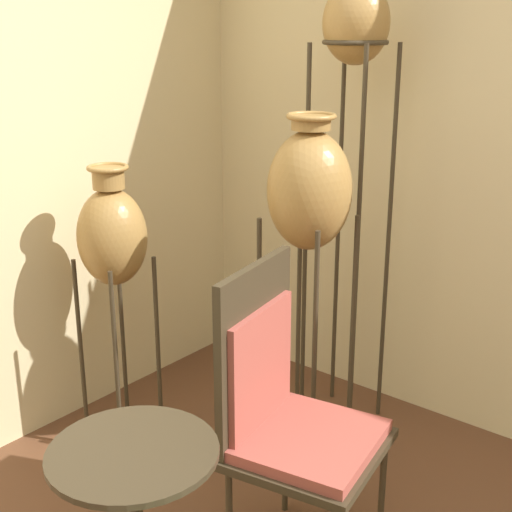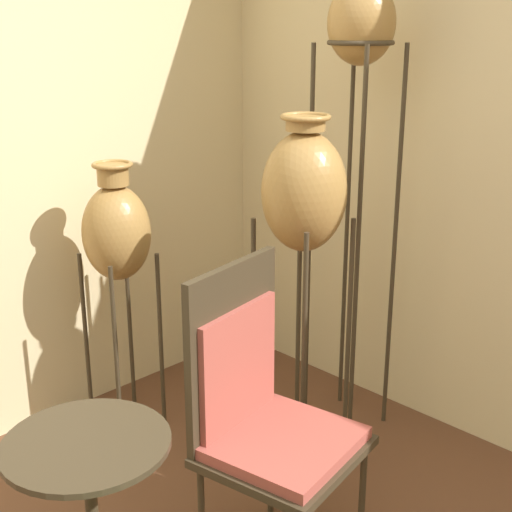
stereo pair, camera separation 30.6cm
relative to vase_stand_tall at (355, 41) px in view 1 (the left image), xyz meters
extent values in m
cylinder|color=#382D1E|center=(-0.14, -0.14, -0.88)|extent=(0.02, 0.02, 1.76)
cylinder|color=#382D1E|center=(0.14, -0.14, -0.88)|extent=(0.02, 0.02, 1.76)
cylinder|color=#382D1E|center=(-0.14, 0.14, -0.88)|extent=(0.02, 0.02, 1.76)
cylinder|color=#382D1E|center=(0.14, 0.14, -0.88)|extent=(0.02, 0.02, 1.76)
torus|color=#382D1E|center=(0.00, 0.00, 0.00)|extent=(0.28, 0.28, 0.02)
ellipsoid|color=olive|center=(0.00, 0.00, 0.07)|extent=(0.28, 0.28, 0.34)
cylinder|color=#382D1E|center=(-0.56, -0.22, -1.21)|extent=(0.02, 0.02, 1.11)
cylinder|color=#382D1E|center=(-0.28, -0.22, -1.21)|extent=(0.02, 0.02, 1.11)
cylinder|color=#382D1E|center=(-0.56, 0.06, -1.21)|extent=(0.02, 0.02, 1.11)
cylinder|color=#382D1E|center=(-0.28, 0.06, -1.21)|extent=(0.02, 0.02, 1.11)
torus|color=#382D1E|center=(-0.42, -0.08, -0.65)|extent=(0.28, 0.28, 0.02)
ellipsoid|color=olive|center=(-0.42, -0.08, -0.55)|extent=(0.33, 0.33, 0.47)
cylinder|color=olive|center=(-0.42, -0.08, -0.29)|extent=(0.15, 0.15, 0.05)
torus|color=olive|center=(-0.42, -0.08, -0.26)|extent=(0.19, 0.19, 0.02)
cylinder|color=#382D1E|center=(-0.88, 0.59, -1.33)|extent=(0.02, 0.02, 0.86)
cylinder|color=#382D1E|center=(-0.64, 0.59, -1.33)|extent=(0.02, 0.02, 0.86)
cylinder|color=#382D1E|center=(-0.88, 0.83, -1.33)|extent=(0.02, 0.02, 0.86)
cylinder|color=#382D1E|center=(-0.64, 0.83, -1.33)|extent=(0.02, 0.02, 0.86)
torus|color=#382D1E|center=(-0.76, 0.71, -0.90)|extent=(0.25, 0.25, 0.02)
ellipsoid|color=olive|center=(-0.76, 0.71, -0.81)|extent=(0.30, 0.30, 0.43)
cylinder|color=olive|center=(-0.76, 0.71, -0.55)|extent=(0.14, 0.14, 0.09)
torus|color=olive|center=(-0.76, 0.71, -0.50)|extent=(0.18, 0.18, 0.02)
cylinder|color=#382D1E|center=(-0.67, -0.60, -1.54)|extent=(0.02, 0.02, 0.44)
cylinder|color=#382D1E|center=(-0.74, -0.22, -1.54)|extent=(0.02, 0.02, 0.44)
cube|color=#382D1E|center=(-0.91, -0.45, -1.31)|extent=(0.57, 0.54, 0.03)
cube|color=#A84C42|center=(-0.91, -0.45, -1.27)|extent=(0.53, 0.50, 0.04)
cube|color=#382D1E|center=(-0.95, -0.23, -0.98)|extent=(0.47, 0.11, 0.61)
cube|color=#A84C42|center=(-0.94, -0.26, -1.05)|extent=(0.40, 0.10, 0.43)
cylinder|color=#382D1E|center=(-1.59, -0.35, -1.01)|extent=(0.46, 0.46, 0.02)
camera|label=1|loc=(-2.65, -1.63, 0.07)|focal=50.00mm
camera|label=2|loc=(-2.44, -1.86, 0.07)|focal=50.00mm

